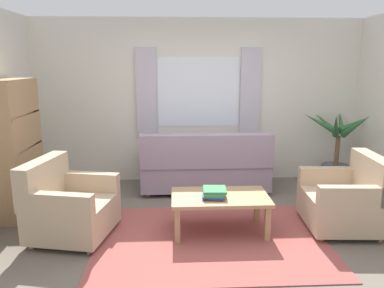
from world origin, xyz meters
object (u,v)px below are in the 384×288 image
Objects in this scene: armchair_right at (347,200)px; book_stack_on_table at (214,193)px; armchair_left at (68,206)px; potted_plant at (336,156)px; couch at (205,167)px; bookshelf at (21,154)px; coffee_table at (220,200)px.

book_stack_on_table is at bearing -84.70° from armchair_right.
armchair_left and armchair_right have the same top height.
book_stack_on_table is at bearing -142.39° from potted_plant.
couch is 1.10× the size of bookshelf.
couch is 2.55m from bookshelf.
book_stack_on_table is 0.26× the size of potted_plant.
bookshelf is (-2.39, 0.76, 0.29)m from book_stack_on_table.
bookshelf reaches higher than coffee_table.
armchair_right is 0.52× the size of bookshelf.
couch reaches higher than armchair_left.
coffee_table is 3.36× the size of book_stack_on_table.
bookshelf is at bearing 162.46° from book_stack_on_table.
armchair_right is 0.72× the size of potted_plant.
coffee_table is 0.64× the size of bookshelf.
coffee_table is at bearing -77.32° from armchair_left.
armchair_left reaches higher than coffee_table.
bookshelf is at bearing -96.72° from armchair_right.
armchair_left is (-1.65, -1.44, -0.01)m from couch.
potted_plant reaches higher than book_stack_on_table.
armchair_right is at bearing 1.93° from book_stack_on_table.
potted_plant reaches higher than armchair_left.
armchair_right is (1.54, -1.40, -0.01)m from couch.
armchair_right is 1.68m from potted_plant.
bookshelf is (-0.76, 0.75, 0.42)m from armchair_left.
coffee_table is at bearing -86.02° from armchair_right.
couch is 1.53× the size of potted_plant.
armchair_right is 0.81× the size of coffee_table.
couch is 1.46m from book_stack_on_table.
book_stack_on_table reaches higher than coffee_table.
couch is at bearing -37.11° from armchair_left.
potted_plant is (0.57, 1.58, 0.11)m from armchair_right.
book_stack_on_table is at bearing -78.57° from armchair_left.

